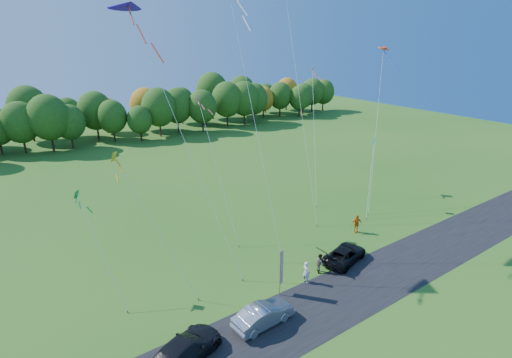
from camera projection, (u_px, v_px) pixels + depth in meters
ground at (297, 276)px, 33.75m from camera, size 160.00×160.00×0.00m
asphalt_strip at (330, 301)px, 30.67m from camera, size 90.00×6.00×0.01m
tree_line at (109, 142)px, 76.12m from camera, size 116.00×12.00×10.00m
black_suv at (345, 254)px, 35.83m from camera, size 5.35×3.45×1.37m
silver_sedan at (264, 315)px, 27.96m from camera, size 4.75×1.89×1.54m
dark_truck_a at (184, 351)px, 24.70m from camera, size 6.20×4.34×1.67m
person_tailgate_a at (306, 272)px, 32.66m from camera, size 0.56×0.76×1.93m
person_tailgate_b at (320, 263)px, 34.19m from camera, size 0.98×1.03×1.69m
person_east at (356, 224)px, 40.98m from camera, size 1.24×0.86×1.96m
feather_flag at (281, 267)px, 30.74m from camera, size 0.48×0.27×3.90m
kite_delta_blue at (185, 143)px, 32.11m from camera, size 5.55×10.95×23.06m
kite_parafoil_orange at (296, 68)px, 42.76m from camera, size 4.97×12.97×32.10m
kite_delta_red at (250, 90)px, 34.86m from camera, size 2.38×9.72×24.54m
kite_parafoil_rainbow at (376, 128)px, 46.72m from camera, size 9.07×6.79×18.21m
kite_diamond_yellow at (157, 230)px, 29.64m from camera, size 4.33×5.39×11.68m
kite_diamond_green at (101, 251)px, 29.44m from camera, size 1.90×5.44×8.73m
kite_diamond_white at (314, 134)px, 48.65m from camera, size 5.42×7.67×16.28m
kite_diamond_pink at (217, 168)px, 38.48m from camera, size 1.15×7.06×14.17m
kite_diamond_blue_low at (370, 179)px, 44.70m from camera, size 3.85×3.15×8.49m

